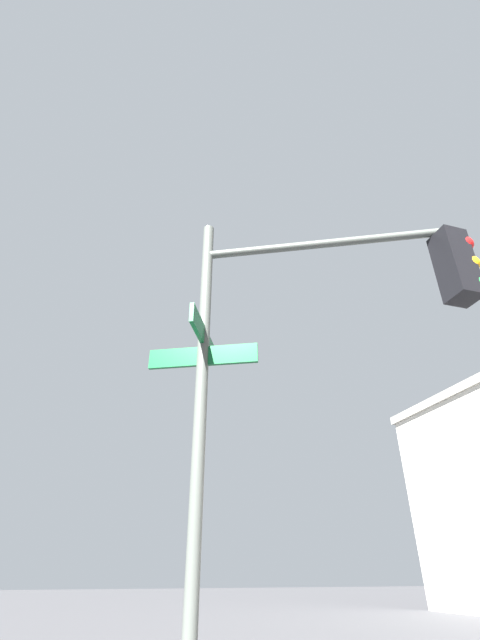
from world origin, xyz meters
TOP-DOWN VIEW (x-y plane):
  - traffic_signal_near at (-6.93, -5.64)m, footprint 1.73×3.05m

SIDE VIEW (x-z plane):
  - traffic_signal_near at x=-6.93m, z-range 1.03..6.12m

